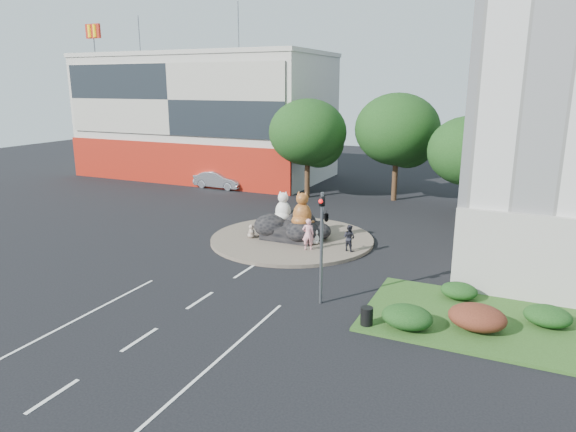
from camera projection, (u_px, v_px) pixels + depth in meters
name	position (u px, v px, depth m)	size (l,w,h in m)	color
ground	(200.00, 300.00, 22.92)	(120.00, 120.00, 0.00)	black
roundabout_island	(292.00, 239.00, 31.69)	(10.00, 10.00, 0.20)	brown
rock_plinth	(292.00, 230.00, 31.55)	(3.20, 2.60, 0.90)	black
shophouse_block	(205.00, 116.00, 53.23)	(25.20, 12.30, 17.40)	beige
grass_verge	(491.00, 322.00, 20.68)	(10.00, 6.00, 0.12)	#284316
tree_left	(309.00, 135.00, 42.61)	(6.46, 6.46, 8.27)	#382314
tree_mid	(398.00, 133.00, 41.45)	(6.84, 6.84, 8.76)	#382314
tree_right	(470.00, 154.00, 35.73)	(5.70, 5.70, 7.30)	#382314
hedge_near_green	(407.00, 317.00, 20.01)	(2.00, 1.60, 0.90)	#123410
hedge_red	(477.00, 317.00, 19.86)	(2.20, 1.76, 0.99)	#471E13
hedge_mid_green	(548.00, 316.00, 20.19)	(1.80, 1.44, 0.81)	#123410
hedge_back_green	(459.00, 291.00, 22.76)	(1.60, 1.28, 0.72)	#123410
traffic_light	(324.00, 224.00, 21.71)	(0.44, 1.24, 5.00)	#595B60
street_lamp	(527.00, 192.00, 23.62)	(2.34, 0.22, 8.06)	#595B60
cat_white	(283.00, 206.00, 31.71)	(1.15, 1.00, 1.92)	silver
cat_tabby	(302.00, 209.00, 30.50)	(1.30, 1.13, 2.17)	#C88429
kitten_calico	(251.00, 231.00, 31.54)	(0.52, 0.45, 0.87)	silver
kitten_white	(316.00, 237.00, 30.28)	(0.53, 0.46, 0.88)	silver
pedestrian_pink	(308.00, 234.00, 29.13)	(0.67, 0.44, 1.82)	pink
pedestrian_dark	(349.00, 238.00, 28.97)	(0.74, 0.58, 1.52)	black
parked_car	(219.00, 180.00, 47.52)	(1.69, 4.86, 1.60)	#B1B3B9
litter_bin	(367.00, 316.00, 20.27)	(0.50, 0.50, 0.73)	black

